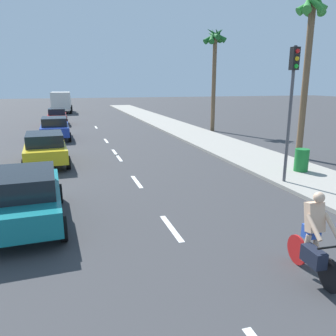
% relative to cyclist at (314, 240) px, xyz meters
% --- Properties ---
extents(ground_plane, '(160.00, 160.00, 0.00)m').
position_rel_cyclist_xyz_m(ground_plane, '(-2.00, 14.55, -0.83)').
color(ground_plane, '#38383A').
extents(sidewalk_strip, '(3.60, 80.00, 0.14)m').
position_rel_cyclist_xyz_m(sidewalk_strip, '(4.88, 16.55, -0.76)').
color(sidewalk_strip, '#9E998E').
rests_on(sidewalk_strip, ground).
extents(lane_stripe_2, '(0.16, 1.80, 0.01)m').
position_rel_cyclist_xyz_m(lane_stripe_2, '(-2.00, 3.14, -0.83)').
color(lane_stripe_2, white).
rests_on(lane_stripe_2, ground).
extents(lane_stripe_3, '(0.16, 1.80, 0.01)m').
position_rel_cyclist_xyz_m(lane_stripe_3, '(-2.00, 7.86, -0.83)').
color(lane_stripe_3, white).
rests_on(lane_stripe_3, ground).
extents(lane_stripe_4, '(0.16, 1.80, 0.01)m').
position_rel_cyclist_xyz_m(lane_stripe_4, '(-2.00, 12.62, -0.83)').
color(lane_stripe_4, white).
rests_on(lane_stripe_4, ground).
extents(lane_stripe_5, '(0.16, 1.80, 0.01)m').
position_rel_cyclist_xyz_m(lane_stripe_5, '(-2.00, 14.15, -0.83)').
color(lane_stripe_5, white).
rests_on(lane_stripe_5, ground).
extents(lane_stripe_6, '(0.16, 1.80, 0.01)m').
position_rel_cyclist_xyz_m(lane_stripe_6, '(-2.00, 18.41, -0.83)').
color(lane_stripe_6, white).
rests_on(lane_stripe_6, ground).
extents(lane_stripe_7, '(0.16, 1.80, 0.01)m').
position_rel_cyclist_xyz_m(lane_stripe_7, '(-2.00, 26.26, -0.83)').
color(lane_stripe_7, white).
rests_on(lane_stripe_7, ground).
extents(cyclist, '(0.63, 1.71, 1.82)m').
position_rel_cyclist_xyz_m(cyclist, '(0.00, 0.00, 0.00)').
color(cyclist, black).
rests_on(cyclist, ground).
extents(parked_car_teal, '(2.17, 4.44, 1.57)m').
position_rel_cyclist_xyz_m(parked_car_teal, '(-5.81, 4.58, 0.01)').
color(parked_car_teal, '#14727A').
rests_on(parked_car_teal, ground).
extents(parked_car_yellow, '(2.27, 4.59, 1.57)m').
position_rel_cyclist_xyz_m(parked_car_yellow, '(-5.65, 12.19, 0.01)').
color(parked_car_yellow, gold).
rests_on(parked_car_yellow, ground).
extents(parked_car_blue, '(2.14, 4.52, 1.57)m').
position_rel_cyclist_xyz_m(parked_car_blue, '(-5.39, 20.26, 0.01)').
color(parked_car_blue, '#1E389E').
rests_on(parked_car_blue, ground).
extents(parked_car_red, '(1.94, 4.11, 1.57)m').
position_rel_cyclist_xyz_m(parked_car_red, '(-5.39, 29.43, 0.01)').
color(parked_car_red, red).
rests_on(parked_car_red, ground).
extents(delivery_truck, '(2.87, 6.33, 2.80)m').
position_rel_cyclist_xyz_m(delivery_truck, '(-5.02, 43.85, 0.67)').
color(delivery_truck, beige).
rests_on(delivery_truck, ground).
extents(palm_tree_mid, '(1.88, 1.81, 8.43)m').
position_rel_cyclist_xyz_m(palm_tree_mid, '(7.25, 9.84, 5.52)').
color(palm_tree_mid, brown).
rests_on(palm_tree_mid, ground).
extents(palm_tree_far, '(1.86, 1.83, 8.42)m').
position_rel_cyclist_xyz_m(palm_tree_far, '(7.20, 21.00, 5.72)').
color(palm_tree_far, brown).
rests_on(palm_tree_far, ground).
extents(traffic_signal, '(0.28, 0.33, 5.20)m').
position_rel_cyclist_xyz_m(traffic_signal, '(3.48, 5.79, 2.78)').
color(traffic_signal, '#4C4C51').
rests_on(traffic_signal, ground).
extents(trash_bin_near, '(0.60, 0.60, 0.98)m').
position_rel_cyclist_xyz_m(trash_bin_near, '(5.17, 6.98, -0.20)').
color(trash_bin_near, '#19722D').
rests_on(trash_bin_near, sidewalk_strip).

